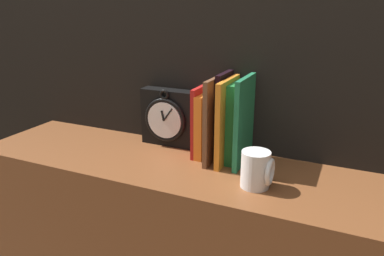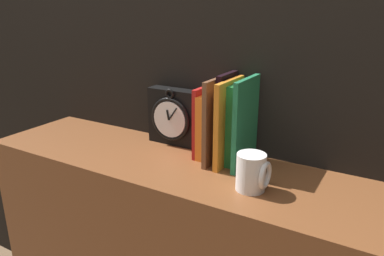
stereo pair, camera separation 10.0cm
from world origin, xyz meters
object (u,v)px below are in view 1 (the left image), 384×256
mug (257,170)px  book_slot6_green (237,122)px  book_slot1_orange (206,125)px  book_slot4_black (224,116)px  book_slot7_green (244,122)px  book_slot0_red (201,121)px  book_slot2_black (213,126)px  book_slot5_orange (227,121)px  clock (169,118)px  book_slot3_brown (215,119)px

mug → book_slot6_green: bearing=125.0°
book_slot1_orange → book_slot6_green: (0.09, 0.00, 0.02)m
book_slot4_black → book_slot7_green: book_slot4_black is taller
book_slot0_red → book_slot4_black: bearing=3.1°
book_slot2_black → book_slot4_black: (0.03, -0.00, 0.03)m
book_slot5_orange → book_slot2_black: bearing=154.1°
book_slot2_black → book_slot6_green: book_slot6_green is taller
book_slot2_black → book_slot5_orange: (0.05, -0.02, 0.03)m
clock → book_slot5_orange: (0.21, -0.05, 0.03)m
book_slot1_orange → book_slot2_black: size_ratio=1.02×
book_slot0_red → book_slot2_black: (0.04, 0.00, -0.01)m
clock → book_slot2_black: 0.16m
book_slot1_orange → book_slot4_black: book_slot4_black is taller
book_slot6_green → book_slot7_green: bearing=-32.9°
book_slot5_orange → mug: 0.18m
book_slot0_red → book_slot2_black: 0.04m
clock → book_slot6_green: (0.23, -0.03, 0.02)m
book_slot6_green → book_slot5_orange: bearing=-137.7°
book_slot5_orange → book_slot7_green: bearing=5.4°
book_slot5_orange → book_slot4_black: bearing=128.8°
book_slot2_black → book_slot5_orange: book_slot5_orange is taller
clock → book_slot2_black: size_ratio=1.00×
book_slot7_green → mug: size_ratio=2.67×
book_slot3_brown → mug: 0.21m
book_slot5_orange → mug: (0.12, -0.12, -0.07)m
book_slot0_red → clock: bearing=166.4°
book_slot6_green → clock: bearing=172.9°
book_slot1_orange → book_slot3_brown: book_slot3_brown is taller
clock → book_slot1_orange: 0.14m
clock → book_slot6_green: 0.24m
book_slot3_brown → book_slot4_black: 0.03m
book_slot5_orange → book_slot6_green: bearing=42.3°
clock → book_slot5_orange: 0.22m
book_slot1_orange → mug: book_slot1_orange is taller
book_slot0_red → book_slot6_green: 0.11m
book_slot1_orange → book_slot4_black: (0.05, 0.00, 0.03)m
book_slot0_red → book_slot7_green: bearing=-6.7°
book_slot5_orange → clock: bearing=166.7°
book_slot1_orange → book_slot7_green: book_slot7_green is taller
book_slot4_black → book_slot7_green: 0.07m
clock → book_slot2_black: (0.16, -0.03, 0.00)m
book_slot2_black → book_slot4_black: size_ratio=0.74×
book_slot3_brown → book_slot5_orange: size_ratio=1.01×
book_slot3_brown → book_slot6_green: size_ratio=1.06×
book_slot2_black → clock: bearing=171.0°
book_slot4_black → book_slot6_green: bearing=-5.0°
clock → book_slot2_black: bearing=-9.0°
book_slot6_green → mug: book_slot6_green is taller
book_slot0_red → book_slot1_orange: book_slot0_red is taller
book_slot0_red → book_slot7_green: 0.14m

